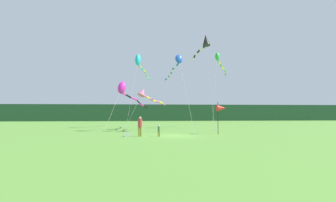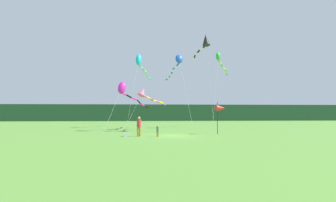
{
  "view_description": "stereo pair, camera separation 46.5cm",
  "coord_description": "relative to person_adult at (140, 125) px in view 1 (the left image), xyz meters",
  "views": [
    {
      "loc": [
        -2.87,
        -24.0,
        2.15
      ],
      "look_at": [
        0.0,
        6.0,
        3.55
      ],
      "focal_mm": 27.34,
      "sensor_mm": 36.0,
      "label": 1
    },
    {
      "loc": [
        -2.4,
        -24.04,
        2.15
      ],
      "look_at": [
        0.0,
        6.0,
        3.55
      ],
      "focal_mm": 27.34,
      "sensor_mm": 36.0,
      "label": 2
    }
  ],
  "objects": [
    {
      "name": "person_adult",
      "position": [
        0.0,
        0.0,
        0.0
      ],
      "size": [
        0.4,
        0.4,
        1.8
      ],
      "color": "olive",
      "rests_on": "ground"
    },
    {
      "name": "kite_black",
      "position": [
        7.26,
        5.0,
        9.24
      ],
      "size": [
        1.63,
        6.19,
        11.14
      ],
      "color": "#B2B2B2",
      "rests_on": "ground"
    },
    {
      "name": "kite_magenta",
      "position": [
        -2.0,
        7.45,
        3.88
      ],
      "size": [
        4.87,
        8.97,
        6.03
      ],
      "color": "#B2B2B2",
      "rests_on": "ground"
    },
    {
      "name": "kite_green",
      "position": [
        11.14,
        12.31,
        8.78
      ],
      "size": [
        4.87,
        8.98,
        10.82
      ],
      "color": "#B2B2B2",
      "rests_on": "ground"
    },
    {
      "name": "kite_rainbow",
      "position": [
        0.44,
        6.7,
        3.41
      ],
      "size": [
        4.95,
        4.54,
        5.22
      ],
      "color": "#B2B2B2",
      "rests_on": "ground"
    },
    {
      "name": "cooler_box",
      "position": [
        -1.11,
        0.01,
        -0.85
      ],
      "size": [
        0.47,
        0.3,
        0.32
      ],
      "primitive_type": "cube",
      "color": "silver",
      "rests_on": "ground"
    },
    {
      "name": "distant_treeline",
      "position": [
        3.18,
        45.53,
        1.18
      ],
      "size": [
        108.0,
        2.9,
        4.38
      ],
      "primitive_type": "cube",
      "color": "#1E4228",
      "rests_on": "ground"
    },
    {
      "name": "kite_cyan",
      "position": [
        -0.37,
        13.4,
        8.5
      ],
      "size": [
        3.37,
        9.94,
        10.7
      ],
      "color": "#B2B2B2",
      "rests_on": "ground"
    },
    {
      "name": "kite_blue",
      "position": [
        4.52,
        8.83,
        7.54
      ],
      "size": [
        2.27,
        11.29,
        9.57
      ],
      "color": "#B2B2B2",
      "rests_on": "ground"
    },
    {
      "name": "person_child",
      "position": [
        1.69,
        -0.47,
        -0.42
      ],
      "size": [
        0.23,
        0.23,
        1.06
      ],
      "color": "olive",
      "rests_on": "ground"
    },
    {
      "name": "banner_flag_pole",
      "position": [
        8.12,
        1.72,
        1.59
      ],
      "size": [
        0.9,
        0.7,
        3.2
      ],
      "color": "black",
      "rests_on": "ground"
    },
    {
      "name": "ground_plane",
      "position": [
        3.18,
        0.53,
        -1.01
      ],
      "size": [
        120.0,
        120.0,
        0.0
      ],
      "primitive_type": "plane",
      "color": "#5B9338"
    }
  ]
}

